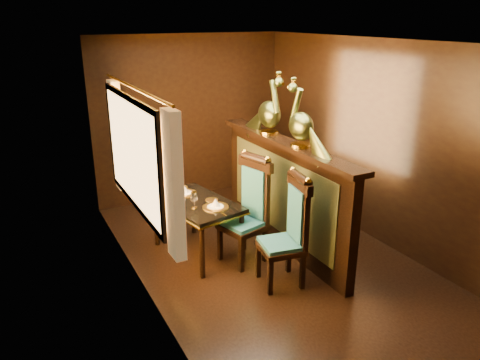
{
  "coord_description": "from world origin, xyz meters",
  "views": [
    {
      "loc": [
        -2.6,
        -4.16,
        2.75
      ],
      "look_at": [
        -0.34,
        0.17,
        1.02
      ],
      "focal_mm": 35.0,
      "sensor_mm": 36.0,
      "label": 1
    }
  ],
  "objects_px": {
    "chair_right": "(250,205)",
    "peacock_left": "(302,114)",
    "dining_table": "(196,207)",
    "peacock_right": "(270,102)",
    "chair_left": "(291,227)"
  },
  "relations": [
    {
      "from": "dining_table",
      "to": "chair_right",
      "type": "height_order",
      "value": "chair_right"
    },
    {
      "from": "dining_table",
      "to": "chair_right",
      "type": "distance_m",
      "value": 0.65
    },
    {
      "from": "chair_left",
      "to": "peacock_left",
      "type": "bearing_deg",
      "value": 59.05
    },
    {
      "from": "peacock_left",
      "to": "dining_table",
      "type": "bearing_deg",
      "value": 149.57
    },
    {
      "from": "dining_table",
      "to": "chair_right",
      "type": "bearing_deg",
      "value": -47.75
    },
    {
      "from": "dining_table",
      "to": "chair_left",
      "type": "relative_size",
      "value": 1.01
    },
    {
      "from": "chair_left",
      "to": "peacock_right",
      "type": "bearing_deg",
      "value": 80.84
    },
    {
      "from": "peacock_left",
      "to": "peacock_right",
      "type": "relative_size",
      "value": 0.96
    },
    {
      "from": "dining_table",
      "to": "peacock_right",
      "type": "distance_m",
      "value": 1.54
    },
    {
      "from": "chair_right",
      "to": "peacock_left",
      "type": "bearing_deg",
      "value": -37.87
    },
    {
      "from": "chair_left",
      "to": "peacock_right",
      "type": "distance_m",
      "value": 1.62
    },
    {
      "from": "chair_right",
      "to": "peacock_left",
      "type": "height_order",
      "value": "peacock_left"
    },
    {
      "from": "chair_left",
      "to": "peacock_left",
      "type": "height_order",
      "value": "peacock_left"
    },
    {
      "from": "peacock_left",
      "to": "peacock_right",
      "type": "distance_m",
      "value": 0.68
    },
    {
      "from": "chair_right",
      "to": "peacock_left",
      "type": "xyz_separation_m",
      "value": [
        0.51,
        -0.22,
        1.06
      ]
    }
  ]
}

